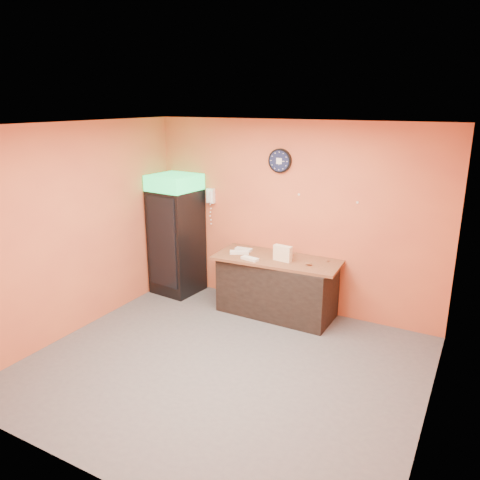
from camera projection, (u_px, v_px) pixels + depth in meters
The scene contains 15 objects.
floor at pixel (224, 366), 5.59m from camera, with size 4.50×4.50×0.00m, color #47474C.
back_wall at pixel (292, 217), 6.88m from camera, with size 4.50×0.02×2.80m, color #D1683B.
left_wall at pixel (77, 229), 6.23m from camera, with size 0.02×4.00×2.80m, color #D1683B.
right_wall at pixel (440, 293), 4.16m from camera, with size 0.02×4.00×2.80m, color #D1683B.
ceiling at pixel (221, 126), 4.79m from camera, with size 4.50×4.00×0.02m, color white.
beverage_cooler at pixel (175, 237), 7.52m from camera, with size 0.74×0.75×1.94m.
prep_counter at pixel (277, 287), 6.87m from camera, with size 1.66×0.74×0.83m, color black.
wall_clock at pixel (280, 161), 6.71m from camera, with size 0.35×0.06×0.35m.
wall_phone at pixel (210, 196), 7.41m from camera, with size 0.13×0.11×0.23m.
butcher_paper at pixel (277, 259), 6.75m from camera, with size 1.82×0.77×0.04m, color brown.
sub_roll_stack at pixel (283, 253), 6.59m from camera, with size 0.27×0.12×0.22m.
wrapped_sandwich_left at pixel (239, 252), 6.93m from camera, with size 0.28×0.11×0.04m, color silver.
wrapped_sandwich_mid at pixel (250, 259), 6.65m from camera, with size 0.26×0.10×0.04m, color silver.
wrapped_sandwich_right at pixel (244, 249), 7.07m from camera, with size 0.26×0.10×0.04m, color silver.
kitchen_tool at pixel (291, 254), 6.83m from camera, with size 0.06×0.06×0.06m, color silver.
Camera 1 is at (2.53, -4.23, 3.04)m, focal length 35.00 mm.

